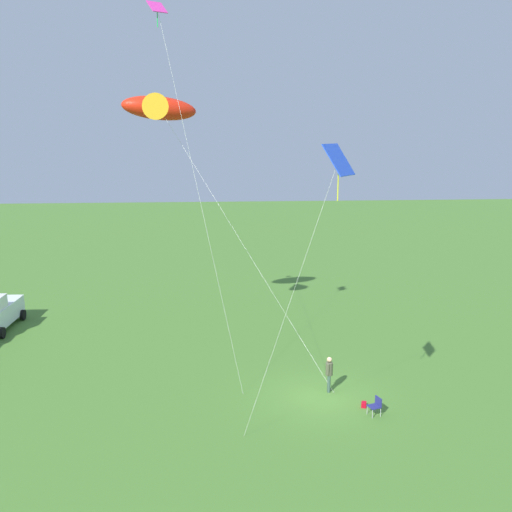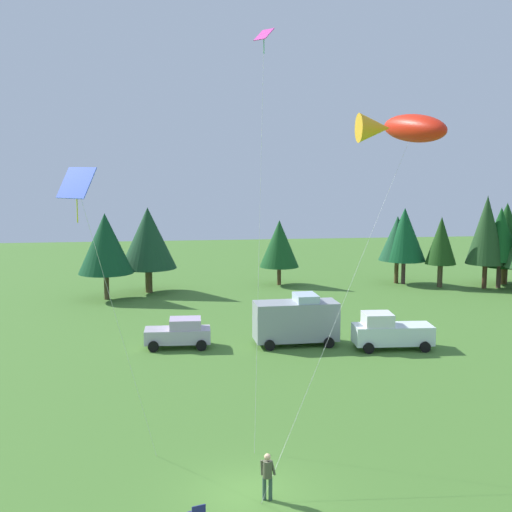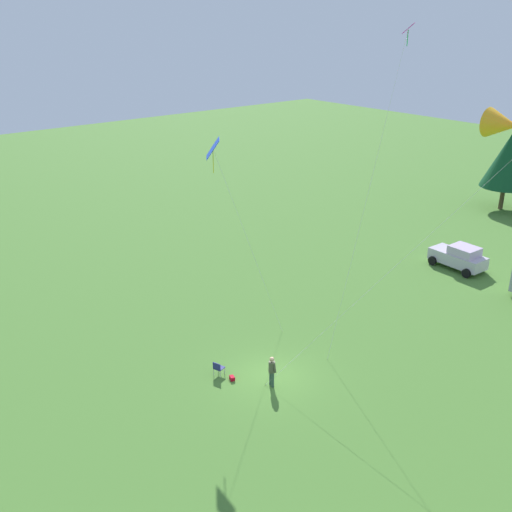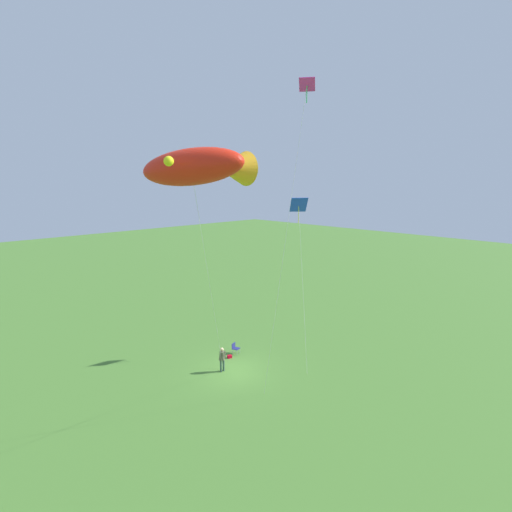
{
  "view_description": "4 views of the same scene",
  "coord_description": "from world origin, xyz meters",
  "px_view_note": "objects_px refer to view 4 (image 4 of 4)",
  "views": [
    {
      "loc": [
        -25.84,
        5.08,
        12.25
      ],
      "look_at": [
        0.27,
        3.03,
        6.78
      ],
      "focal_mm": 42.0,
      "sensor_mm": 36.0,
      "label": 1
    },
    {
      "loc": [
        -2.83,
        -24.32,
        12.2
      ],
      "look_at": [
        0.73,
        3.81,
        8.24
      ],
      "focal_mm": 50.0,
      "sensor_mm": 36.0,
      "label": 2
    },
    {
      "loc": [
        20.49,
        -17.96,
        18.1
      ],
      "look_at": [
        -1.94,
        0.53,
        6.28
      ],
      "focal_mm": 42.0,
      "sensor_mm": 36.0,
      "label": 3
    },
    {
      "loc": [
        16.95,
        19.55,
        13.01
      ],
      "look_at": [
        -2.27,
        -0.08,
        7.85
      ],
      "focal_mm": 28.0,
      "sensor_mm": 36.0,
      "label": 4
    }
  ],
  "objects_px": {
    "person_kite_flyer": "(222,358)",
    "folding_chair": "(235,347)",
    "kite_large_fish": "(202,167)",
    "backpack_on_grass": "(230,357)",
    "kite_diamond_rainbow": "(303,111)",
    "kite_diamond_blue": "(299,208)"
  },
  "relations": [
    {
      "from": "folding_chair",
      "to": "kite_large_fish",
      "type": "height_order",
      "value": "kite_large_fish"
    },
    {
      "from": "kite_large_fish",
      "to": "kite_diamond_blue",
      "type": "distance_m",
      "value": 15.76
    },
    {
      "from": "backpack_on_grass",
      "to": "person_kite_flyer",
      "type": "bearing_deg",
      "value": 35.98
    },
    {
      "from": "backpack_on_grass",
      "to": "kite_diamond_blue",
      "type": "distance_m",
      "value": 12.2
    },
    {
      "from": "person_kite_flyer",
      "to": "kite_diamond_rainbow",
      "type": "distance_m",
      "value": 17.0
    },
    {
      "from": "kite_diamond_blue",
      "to": "folding_chair",
      "type": "bearing_deg",
      "value": -36.62
    },
    {
      "from": "folding_chair",
      "to": "person_kite_flyer",
      "type": "bearing_deg",
      "value": -76.68
    },
    {
      "from": "person_kite_flyer",
      "to": "backpack_on_grass",
      "type": "xyz_separation_m",
      "value": [
        -1.75,
        -1.27,
        -0.91
      ]
    },
    {
      "from": "person_kite_flyer",
      "to": "folding_chair",
      "type": "xyz_separation_m",
      "value": [
        -2.57,
        -1.58,
        -0.53
      ]
    },
    {
      "from": "kite_diamond_blue",
      "to": "person_kite_flyer",
      "type": "bearing_deg",
      "value": -11.27
    },
    {
      "from": "kite_large_fish",
      "to": "kite_diamond_rainbow",
      "type": "relative_size",
      "value": 0.81
    },
    {
      "from": "kite_diamond_rainbow",
      "to": "kite_diamond_blue",
      "type": "bearing_deg",
      "value": -139.74
    },
    {
      "from": "kite_diamond_blue",
      "to": "kite_diamond_rainbow",
      "type": "bearing_deg",
      "value": 40.26
    },
    {
      "from": "folding_chair",
      "to": "kite_diamond_blue",
      "type": "relative_size",
      "value": 0.07
    },
    {
      "from": "folding_chair",
      "to": "backpack_on_grass",
      "type": "distance_m",
      "value": 0.96
    },
    {
      "from": "person_kite_flyer",
      "to": "kite_large_fish",
      "type": "height_order",
      "value": "kite_large_fish"
    },
    {
      "from": "person_kite_flyer",
      "to": "kite_large_fish",
      "type": "xyz_separation_m",
      "value": [
        7.51,
        8.25,
        12.47
      ]
    },
    {
      "from": "backpack_on_grass",
      "to": "kite_large_fish",
      "type": "relative_size",
      "value": 0.02
    },
    {
      "from": "backpack_on_grass",
      "to": "kite_large_fish",
      "type": "bearing_deg",
      "value": 45.77
    },
    {
      "from": "person_kite_flyer",
      "to": "folding_chair",
      "type": "distance_m",
      "value": 3.06
    },
    {
      "from": "person_kite_flyer",
      "to": "backpack_on_grass",
      "type": "bearing_deg",
      "value": 133.36
    },
    {
      "from": "person_kite_flyer",
      "to": "folding_chair",
      "type": "bearing_deg",
      "value": 128.99
    }
  ]
}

